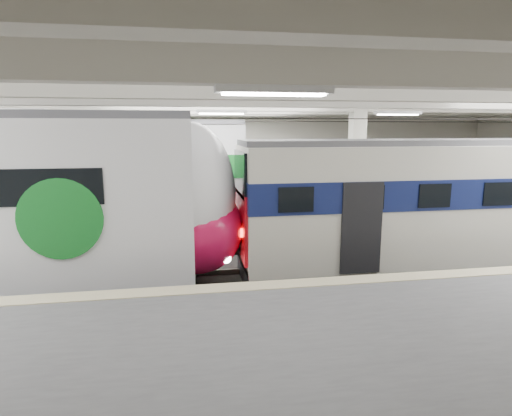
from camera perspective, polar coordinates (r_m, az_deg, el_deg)
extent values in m
cube|color=black|center=(12.71, -3.49, -10.08)|extent=(36.00, 24.00, 0.10)
cube|color=silver|center=(11.94, -3.80, 15.93)|extent=(36.00, 24.00, 0.20)
cube|color=beige|center=(21.93, -6.40, 6.14)|extent=(30.00, 0.10, 5.50)
cube|color=#535356|center=(6.71, 3.06, -24.83)|extent=(30.00, 7.00, 1.10)
cube|color=beige|center=(9.28, -1.37, -10.40)|extent=(30.00, 0.50, 0.02)
cube|color=beige|center=(15.03, -16.35, 3.74)|extent=(0.50, 0.50, 5.50)
cube|color=beige|center=(16.17, 13.15, 4.35)|extent=(0.50, 0.50, 5.50)
cube|color=beige|center=(11.92, -3.78, 14.50)|extent=(30.00, 18.00, 0.50)
cube|color=#59544C|center=(12.66, -3.49, -9.53)|extent=(30.00, 1.52, 0.16)
cube|color=#59544C|center=(17.91, -5.39, -3.52)|extent=(30.00, 1.52, 0.16)
cylinder|color=black|center=(11.89, -3.75, 11.85)|extent=(30.00, 0.03, 0.03)
cylinder|color=black|center=(17.37, -5.66, 11.43)|extent=(30.00, 0.03, 0.03)
cube|color=white|center=(9.92, -2.54, 13.39)|extent=(26.00, 8.40, 0.12)
ellipsoid|color=white|center=(11.97, -8.55, 1.55)|extent=(2.45, 3.03, 4.07)
ellipsoid|color=#C71043|center=(12.15, -7.86, -2.69)|extent=(2.60, 3.09, 2.49)
cylinder|color=#167C27|center=(10.84, -24.64, -1.38)|extent=(1.92, 0.06, 1.92)
cube|color=beige|center=(14.26, 22.99, 0.83)|extent=(12.11, 2.65, 3.45)
cube|color=#121B4F|center=(14.20, 23.11, 2.47)|extent=(12.15, 2.71, 0.84)
cube|color=red|center=(12.23, -2.06, -2.13)|extent=(0.08, 2.26, 1.90)
cube|color=black|center=(11.99, -2.10, 4.62)|extent=(0.08, 2.12, 1.24)
cube|color=#4C4C51|center=(14.09, 23.53, 8.07)|extent=(12.11, 2.07, 0.16)
cube|color=black|center=(14.67, 22.46, -6.40)|extent=(12.11, 1.86, 0.70)
cube|color=white|center=(18.17, -26.04, 3.50)|extent=(15.04, 3.68, 4.05)
cube|color=#167C27|center=(18.13, -26.18, 5.17)|extent=(15.09, 3.74, 0.85)
cube|color=#4C4C51|center=(18.07, -26.59, 10.21)|extent=(15.02, 3.14, 0.16)
cube|color=black|center=(18.54, -25.48, -3.33)|extent=(15.03, 3.36, 0.60)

